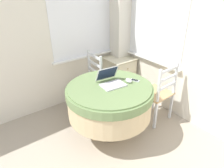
{
  "coord_description": "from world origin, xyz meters",
  "views": [
    {
      "loc": [
        -0.17,
        0.09,
        1.93
      ],
      "look_at": [
        1.3,
        2.02,
        0.68
      ],
      "focal_mm": 32.0,
      "sensor_mm": 36.0,
      "label": 1
    }
  ],
  "objects_px": {
    "round_dining_table": "(110,99)",
    "cell_phone": "(135,80)",
    "laptop": "(111,81)",
    "corner_cabinet": "(119,75)",
    "computer_mouse": "(129,81)",
    "dining_chair_near_back_window": "(89,83)",
    "dining_chair_near_right_window": "(158,94)"
  },
  "relations": [
    {
      "from": "round_dining_table",
      "to": "cell_phone",
      "type": "height_order",
      "value": "cell_phone"
    },
    {
      "from": "laptop",
      "to": "corner_cabinet",
      "type": "relative_size",
      "value": 0.48
    },
    {
      "from": "cell_phone",
      "to": "corner_cabinet",
      "type": "xyz_separation_m",
      "value": [
        0.52,
        0.96,
        -0.42
      ]
    },
    {
      "from": "computer_mouse",
      "to": "dining_chair_near_back_window",
      "type": "relative_size",
      "value": 0.11
    },
    {
      "from": "cell_phone",
      "to": "computer_mouse",
      "type": "bearing_deg",
      "value": 172.66
    },
    {
      "from": "laptop",
      "to": "corner_cabinet",
      "type": "height_order",
      "value": "laptop"
    },
    {
      "from": "dining_chair_near_right_window",
      "to": "cell_phone",
      "type": "bearing_deg",
      "value": 169.77
    },
    {
      "from": "laptop",
      "to": "dining_chair_near_right_window",
      "type": "xyz_separation_m",
      "value": [
        0.73,
        -0.19,
        -0.35
      ]
    },
    {
      "from": "laptop",
      "to": "dining_chair_near_back_window",
      "type": "distance_m",
      "value": 0.83
    },
    {
      "from": "computer_mouse",
      "to": "dining_chair_near_back_window",
      "type": "distance_m",
      "value": 0.91
    },
    {
      "from": "cell_phone",
      "to": "corner_cabinet",
      "type": "distance_m",
      "value": 1.17
    },
    {
      "from": "laptop",
      "to": "dining_chair_near_back_window",
      "type": "relative_size",
      "value": 0.35
    },
    {
      "from": "laptop",
      "to": "cell_phone",
      "type": "relative_size",
      "value": 2.46
    },
    {
      "from": "dining_chair_near_right_window",
      "to": "round_dining_table",
      "type": "bearing_deg",
      "value": 168.77
    },
    {
      "from": "dining_chair_near_back_window",
      "to": "cell_phone",
      "type": "bearing_deg",
      "value": -75.96
    },
    {
      "from": "round_dining_table",
      "to": "laptop",
      "type": "xyz_separation_m",
      "value": [
        0.04,
        0.03,
        0.23
      ]
    },
    {
      "from": "round_dining_table",
      "to": "cell_phone",
      "type": "xyz_separation_m",
      "value": [
        0.35,
        -0.08,
        0.19
      ]
    },
    {
      "from": "laptop",
      "to": "dining_chair_near_right_window",
      "type": "bearing_deg",
      "value": -14.41
    },
    {
      "from": "round_dining_table",
      "to": "cell_phone",
      "type": "distance_m",
      "value": 0.41
    },
    {
      "from": "round_dining_table",
      "to": "corner_cabinet",
      "type": "relative_size",
      "value": 1.61
    },
    {
      "from": "computer_mouse",
      "to": "round_dining_table",
      "type": "bearing_deg",
      "value": 165.7
    },
    {
      "from": "corner_cabinet",
      "to": "dining_chair_near_back_window",
      "type": "bearing_deg",
      "value": -171.48
    },
    {
      "from": "computer_mouse",
      "to": "cell_phone",
      "type": "bearing_deg",
      "value": -7.34
    },
    {
      "from": "dining_chair_near_right_window",
      "to": "corner_cabinet",
      "type": "height_order",
      "value": "dining_chair_near_right_window"
    },
    {
      "from": "round_dining_table",
      "to": "laptop",
      "type": "bearing_deg",
      "value": 37.22
    },
    {
      "from": "laptop",
      "to": "round_dining_table",
      "type": "bearing_deg",
      "value": -142.78
    },
    {
      "from": "dining_chair_near_back_window",
      "to": "dining_chair_near_right_window",
      "type": "bearing_deg",
      "value": -55.64
    },
    {
      "from": "cell_phone",
      "to": "dining_chair_near_right_window",
      "type": "xyz_separation_m",
      "value": [
        0.42,
        -0.08,
        -0.31
      ]
    },
    {
      "from": "computer_mouse",
      "to": "dining_chair_near_back_window",
      "type": "bearing_deg",
      "value": 97.81
    },
    {
      "from": "laptop",
      "to": "dining_chair_near_right_window",
      "type": "height_order",
      "value": "laptop"
    },
    {
      "from": "computer_mouse",
      "to": "dining_chair_near_right_window",
      "type": "bearing_deg",
      "value": -9.69
    },
    {
      "from": "dining_chair_near_right_window",
      "to": "corner_cabinet",
      "type": "bearing_deg",
      "value": 84.77
    }
  ]
}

